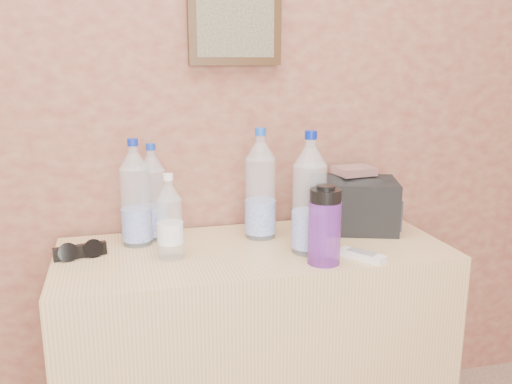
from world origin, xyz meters
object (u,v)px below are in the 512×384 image
(pet_large_b, at_px, (153,197))
(ac_remote, at_px, (362,255))
(dresser, at_px, (254,356))
(pet_small, at_px, (170,222))
(foil_packet, at_px, (354,171))
(sunglasses, at_px, (80,251))
(pet_large_c, at_px, (260,190))
(toiletry_bag, at_px, (353,201))
(pet_large_d, at_px, (309,200))
(pet_large_a, at_px, (136,198))
(nalgene_bottle, at_px, (325,225))

(pet_large_b, relative_size, ac_remote, 2.21)
(dresser, bearing_deg, pet_large_b, 149.29)
(pet_small, bearing_deg, foil_packet, 9.90)
(pet_small, relative_size, sunglasses, 1.65)
(pet_large_c, relative_size, toiletry_bag, 1.25)
(pet_large_d, bearing_deg, sunglasses, 169.61)
(pet_large_c, relative_size, pet_large_d, 0.97)
(toiletry_bag, bearing_deg, pet_large_b, -167.18)
(pet_large_a, bearing_deg, pet_large_c, -4.34)
(pet_large_d, xyz_separation_m, ac_remote, (0.13, -0.09, -0.15))
(pet_large_a, relative_size, sunglasses, 2.20)
(pet_large_a, bearing_deg, pet_large_b, 39.52)
(pet_large_d, height_order, nalgene_bottle, pet_large_d)
(pet_large_b, relative_size, sunglasses, 2.04)
(dresser, relative_size, sunglasses, 7.85)
(pet_large_a, relative_size, pet_small, 1.33)
(dresser, distance_m, foil_packet, 0.68)
(pet_large_a, xyz_separation_m, pet_large_c, (0.39, -0.03, 0.01))
(nalgene_bottle, relative_size, ac_remote, 1.62)
(pet_large_b, bearing_deg, sunglasses, -150.21)
(nalgene_bottle, xyz_separation_m, ac_remote, (0.12, 0.00, -0.10))
(pet_large_c, distance_m, ac_remote, 0.38)
(pet_large_a, distance_m, sunglasses, 0.22)
(pet_large_a, bearing_deg, pet_small, -59.88)
(dresser, xyz_separation_m, pet_large_c, (0.05, 0.10, 0.52))
(sunglasses, relative_size, toiletry_bag, 0.53)
(foil_packet, bearing_deg, pet_large_d, -143.15)
(pet_large_b, distance_m, toiletry_bag, 0.66)
(toiletry_bag, bearing_deg, sunglasses, -157.32)
(ac_remote, bearing_deg, nalgene_bottle, -123.81)
(dresser, xyz_separation_m, pet_large_a, (-0.34, 0.12, 0.51))
(pet_large_c, relative_size, nalgene_bottle, 1.57)
(dresser, relative_size, nalgene_bottle, 5.25)
(pet_large_a, bearing_deg, nalgene_bottle, -30.99)
(dresser, height_order, sunglasses, sunglasses)
(dresser, distance_m, pet_large_a, 0.63)
(toiletry_bag, relative_size, foil_packet, 2.35)
(nalgene_bottle, bearing_deg, dresser, 131.99)
(ac_remote, bearing_deg, pet_large_d, -161.56)
(pet_small, bearing_deg, pet_large_c, 21.91)
(pet_small, bearing_deg, ac_remote, -15.33)
(pet_large_c, bearing_deg, pet_large_a, 175.66)
(pet_large_c, xyz_separation_m, pet_large_d, (0.10, -0.17, 0.00))
(ac_remote, bearing_deg, foil_packet, 126.19)
(pet_large_b, bearing_deg, toiletry_bag, -6.20)
(pet_large_a, relative_size, foil_packet, 2.74)
(pet_large_c, height_order, foil_packet, pet_large_c)
(pet_large_b, height_order, foil_packet, pet_large_b)
(pet_large_a, height_order, foil_packet, pet_large_a)
(pet_small, xyz_separation_m, sunglasses, (-0.25, 0.07, -0.09))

